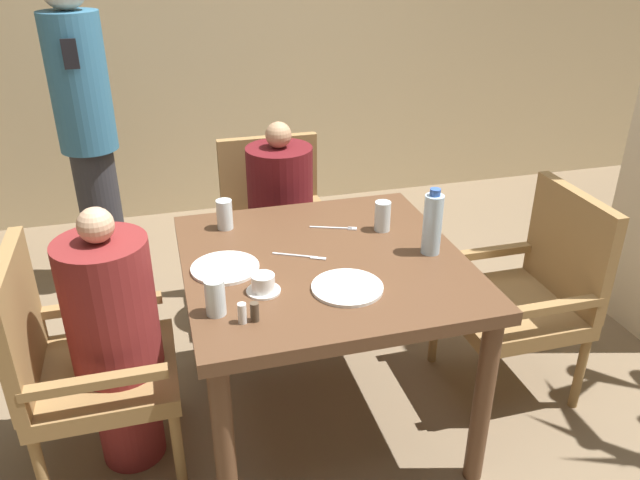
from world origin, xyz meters
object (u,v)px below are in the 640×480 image
at_px(glass_tall_mid, 225,214).
at_px(glass_tall_far, 215,297).
at_px(standing_host, 87,127).
at_px(plate_main_right, 225,268).
at_px(diner_in_far_chair, 281,224).
at_px(water_bottle, 432,223).
at_px(plate_main_left, 347,287).
at_px(diner_in_left_chair, 116,339).
at_px(chair_right_side, 530,288).
at_px(chair_left_side, 76,359).
at_px(glass_tall_near, 383,216).
at_px(teacup_with_saucer, 263,284).
at_px(chair_far_side, 276,224).

height_order(glass_tall_mid, glass_tall_far, same).
relative_size(standing_host, glass_tall_mid, 14.09).
bearing_deg(plate_main_right, diner_in_far_chair, 64.63).
bearing_deg(diner_in_far_chair, water_bottle, -64.59).
bearing_deg(glass_tall_far, plate_main_left, 4.36).
xyz_separation_m(plate_main_left, glass_tall_mid, (-0.34, 0.60, 0.06)).
xyz_separation_m(diner_in_left_chair, standing_host, (-0.12, 1.42, 0.39)).
xyz_separation_m(diner_in_left_chair, glass_tall_far, (0.35, -0.27, 0.28)).
bearing_deg(diner_in_left_chair, glass_tall_far, -38.10).
bearing_deg(plate_main_left, diner_in_left_chair, 163.40).
bearing_deg(diner_in_left_chair, standing_host, 94.70).
bearing_deg(chair_right_side, plate_main_right, 179.50).
distance_m(chair_left_side, plate_main_right, 0.63).
distance_m(diner_in_left_chair, water_bottle, 1.23).
height_order(chair_left_side, plate_main_left, chair_left_side).
bearing_deg(chair_right_side, glass_tall_near, 164.78).
distance_m(plate_main_left, glass_tall_mid, 0.69).
xyz_separation_m(diner_in_far_chair, teacup_with_saucer, (-0.26, -0.97, 0.25)).
distance_m(chair_right_side, plate_main_right, 1.33).
bearing_deg(glass_tall_mid, water_bottle, -30.15).
relative_size(chair_far_side, plate_main_right, 3.68).
xyz_separation_m(teacup_with_saucer, glass_tall_mid, (-0.06, 0.54, 0.03)).
relative_size(chair_left_side, chair_right_side, 1.00).
bearing_deg(chair_right_side, diner_in_far_chair, 139.61).
relative_size(diner_in_left_chair, chair_far_side, 1.16).
height_order(chair_far_side, glass_tall_far, chair_far_side).
height_order(plate_main_left, teacup_with_saucer, teacup_with_saucer).
xyz_separation_m(chair_far_side, water_bottle, (0.40, -1.00, 0.40)).
height_order(plate_main_right, teacup_with_saucer, teacup_with_saucer).
xyz_separation_m(chair_left_side, glass_tall_far, (0.49, -0.27, 0.34)).
xyz_separation_m(plate_main_left, plate_main_right, (-0.39, 0.25, 0.00)).
distance_m(chair_far_side, standing_host, 1.12).
bearing_deg(teacup_with_saucer, standing_host, 111.62).
height_order(water_bottle, glass_tall_near, water_bottle).
height_order(chair_far_side, chair_right_side, same).
relative_size(chair_far_side, teacup_with_saucer, 7.79).
distance_m(chair_far_side, glass_tall_near, 0.89).
distance_m(chair_left_side, teacup_with_saucer, 0.75).
height_order(chair_far_side, water_bottle, water_bottle).
distance_m(diner_in_far_chair, plate_main_left, 1.05).
xyz_separation_m(chair_right_side, water_bottle, (-0.52, -0.06, 0.40)).
relative_size(standing_host, glass_tall_near, 14.09).
bearing_deg(water_bottle, standing_host, 131.27).
distance_m(chair_far_side, glass_tall_mid, 0.74).
distance_m(chair_far_side, plate_main_left, 1.21).
distance_m(glass_tall_near, glass_tall_far, 0.85).
xyz_separation_m(diner_in_far_chair, glass_tall_mid, (-0.32, -0.43, 0.28)).
relative_size(diner_in_left_chair, plate_main_right, 4.28).
distance_m(chair_left_side, glass_tall_far, 0.66).
bearing_deg(glass_tall_mid, glass_tall_near, -16.84).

